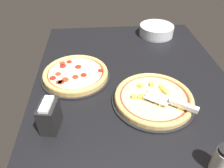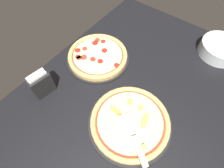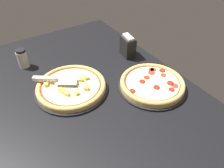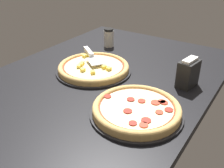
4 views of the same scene
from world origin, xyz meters
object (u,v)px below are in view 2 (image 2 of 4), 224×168
object	(u,v)px
pizza_back	(98,55)
napkin_holder	(41,83)
plate_stack	(220,49)
pizza_front	(130,121)
serving_spatula	(137,144)

from	to	relation	value
pizza_back	napkin_holder	xyz separation A→B (cm)	(-32.34, 7.90, 3.63)
plate_stack	pizza_back	bearing A→B (deg)	130.62
pizza_front	plate_stack	size ratio (longest dim) A/B	1.54
pizza_front	serving_spatula	bearing A→B (deg)	-133.62
pizza_back	napkin_holder	world-z (taller)	napkin_holder
serving_spatula	pizza_front	bearing A→B (deg)	46.38
napkin_holder	serving_spatula	bearing A→B (deg)	-85.65
plate_stack	napkin_holder	xyz separation A→B (cm)	(-77.76, 60.86, 2.81)
napkin_holder	pizza_front	bearing A→B (deg)	-75.44
pizza_back	serving_spatula	world-z (taller)	serving_spatula
pizza_back	plate_stack	distance (cm)	69.78
pizza_front	pizza_back	bearing A→B (deg)	59.69
serving_spatula	plate_stack	size ratio (longest dim) A/B	0.92
pizza_back	napkin_holder	size ratio (longest dim) A/B	2.50
pizza_front	serving_spatula	distance (cm)	11.19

